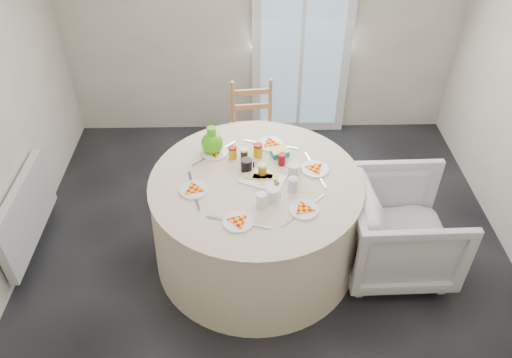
{
  "coord_description": "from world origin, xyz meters",
  "views": [
    {
      "loc": [
        -0.16,
        -2.74,
        3.14
      ],
      "look_at": [
        -0.1,
        0.09,
        0.8
      ],
      "focal_mm": 35.0,
      "sensor_mm": 36.0,
      "label": 1
    }
  ],
  "objects_px": {
    "table": "(256,220)",
    "wooden_chair": "(254,131)",
    "armchair": "(399,228)",
    "radiator": "(26,214)",
    "green_pitcher": "(212,144)"
  },
  "relations": [
    {
      "from": "table",
      "to": "wooden_chair",
      "type": "relative_size",
      "value": 1.77
    },
    {
      "from": "radiator",
      "to": "armchair",
      "type": "bearing_deg",
      "value": -4.53
    },
    {
      "from": "green_pitcher",
      "to": "wooden_chair",
      "type": "bearing_deg",
      "value": 76.21
    },
    {
      "from": "radiator",
      "to": "wooden_chair",
      "type": "height_order",
      "value": "wooden_chair"
    },
    {
      "from": "radiator",
      "to": "green_pitcher",
      "type": "relative_size",
      "value": 4.45
    },
    {
      "from": "radiator",
      "to": "table",
      "type": "xyz_separation_m",
      "value": [
        1.84,
        -0.11,
        -0.01
      ]
    },
    {
      "from": "table",
      "to": "wooden_chair",
      "type": "height_order",
      "value": "wooden_chair"
    },
    {
      "from": "radiator",
      "to": "armchair",
      "type": "relative_size",
      "value": 1.18
    },
    {
      "from": "radiator",
      "to": "green_pitcher",
      "type": "xyz_separation_m",
      "value": [
        1.51,
        0.24,
        0.49
      ]
    },
    {
      "from": "wooden_chair",
      "to": "green_pitcher",
      "type": "bearing_deg",
      "value": -119.59
    },
    {
      "from": "wooden_chair",
      "to": "table",
      "type": "bearing_deg",
      "value": -95.78
    },
    {
      "from": "table",
      "to": "wooden_chair",
      "type": "distance_m",
      "value": 1.12
    },
    {
      "from": "wooden_chair",
      "to": "armchair",
      "type": "distance_m",
      "value": 1.66
    },
    {
      "from": "radiator",
      "to": "armchair",
      "type": "distance_m",
      "value": 2.96
    },
    {
      "from": "radiator",
      "to": "armchair",
      "type": "height_order",
      "value": "armchair"
    }
  ]
}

